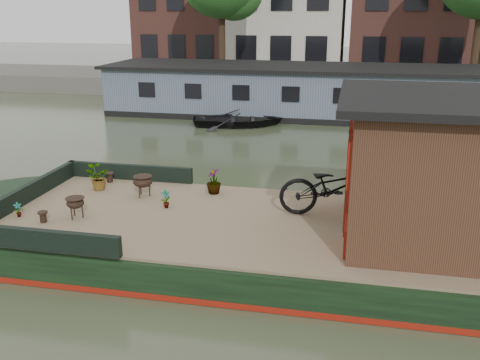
% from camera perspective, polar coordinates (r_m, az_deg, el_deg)
% --- Properties ---
extents(ground, '(120.00, 120.00, 0.00)m').
position_cam_1_polar(ground, '(10.01, 8.50, -8.38)').
color(ground, '#2D3823').
rests_on(ground, ground).
extents(houseboat_hull, '(14.01, 4.02, 0.60)m').
position_cam_1_polar(houseboat_hull, '(10.04, 0.92, -6.37)').
color(houseboat_hull, black).
rests_on(houseboat_hull, ground).
extents(houseboat_deck, '(11.80, 3.80, 0.05)m').
position_cam_1_polar(houseboat_deck, '(9.75, 8.66, -5.08)').
color(houseboat_deck, '#776549').
rests_on(houseboat_deck, houseboat_hull).
extents(bow_bulwark, '(3.00, 4.00, 0.35)m').
position_cam_1_polar(bow_bulwark, '(11.11, -18.33, -1.81)').
color(bow_bulwark, black).
rests_on(bow_bulwark, houseboat_deck).
extents(cabin, '(4.00, 3.50, 2.42)m').
position_cam_1_polar(cabin, '(9.50, 22.29, 1.16)').
color(cabin, '#321B13').
rests_on(cabin, houseboat_deck).
extents(bicycle, '(2.20, 1.09, 1.11)m').
position_cam_1_polar(bicycle, '(10.16, 10.18, -0.72)').
color(bicycle, black).
rests_on(bicycle, houseboat_deck).
extents(potted_plant_a, '(0.23, 0.24, 0.37)m').
position_cam_1_polar(potted_plant_a, '(10.55, -7.92, -2.01)').
color(potted_plant_a, '#95362A').
rests_on(potted_plant_a, houseboat_deck).
extents(potted_plant_c, '(0.58, 0.54, 0.54)m').
position_cam_1_polar(potted_plant_c, '(11.88, -14.98, 0.23)').
color(potted_plant_c, '#B36D34').
rests_on(potted_plant_c, houseboat_deck).
extents(potted_plant_d, '(0.41, 0.41, 0.54)m').
position_cam_1_polar(potted_plant_d, '(11.27, -2.82, -0.11)').
color(potted_plant_d, '#9D642B').
rests_on(potted_plant_d, houseboat_deck).
extents(potted_plant_e, '(0.17, 0.18, 0.29)m').
position_cam_1_polar(potted_plant_e, '(10.85, -22.59, -2.95)').
color(potted_plant_e, maroon).
rests_on(potted_plant_e, houseboat_deck).
extents(brazier_front, '(0.48, 0.48, 0.40)m').
position_cam_1_polar(brazier_front, '(10.41, -17.12, -2.85)').
color(brazier_front, black).
rests_on(brazier_front, houseboat_deck).
extents(brazier_rear, '(0.55, 0.55, 0.45)m').
position_cam_1_polar(brazier_rear, '(11.27, -10.30, -0.64)').
color(brazier_rear, black).
rests_on(brazier_rear, houseboat_deck).
extents(bollard_port, '(0.20, 0.20, 0.22)m').
position_cam_1_polar(bollard_port, '(12.40, -13.73, 0.28)').
color(bollard_port, black).
rests_on(bollard_port, houseboat_deck).
extents(bollard_stbd, '(0.18, 0.18, 0.21)m').
position_cam_1_polar(bollard_stbd, '(10.43, -20.26, -3.72)').
color(bollard_stbd, black).
rests_on(bollard_stbd, houseboat_deck).
extents(dinghy, '(4.04, 3.30, 0.73)m').
position_cam_1_polar(dinghy, '(21.15, -0.17, 6.81)').
color(dinghy, black).
rests_on(dinghy, ground).
extents(far_houseboat, '(20.40, 4.40, 2.11)m').
position_cam_1_polar(far_houseboat, '(23.25, 10.98, 9.00)').
color(far_houseboat, slate).
rests_on(far_houseboat, ground).
extents(quay, '(60.00, 6.00, 0.90)m').
position_cam_1_polar(quay, '(29.76, 11.26, 9.82)').
color(quay, '#47443F').
rests_on(quay, ground).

